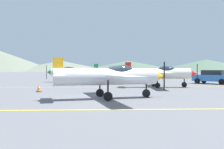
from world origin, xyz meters
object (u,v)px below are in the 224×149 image
airplane_mid (160,73)px  traffic_cone_front (39,88)px  car_sedan (213,77)px  airplane_far (73,72)px  airplane_near (111,76)px

airplane_mid → traffic_cone_front: 11.36m
airplane_mid → car_sedan: bearing=34.1°
airplane_mid → traffic_cone_front: bearing=-158.0°
traffic_cone_front → car_sedan: bearing=27.4°
airplane_far → traffic_cone_front: (-1.02, -13.77, -1.07)m
airplane_near → car_sedan: (12.51, 13.74, -0.52)m
airplane_far → car_sedan: (16.89, -4.50, -0.52)m
airplane_mid → car_sedan: 8.98m
airplane_near → car_sedan: 18.59m
airplane_far → car_sedan: size_ratio=1.85×
airplane_near → traffic_cone_front: (-5.40, 4.47, -1.07)m
car_sedan → traffic_cone_front: bearing=-152.6°
airplane_near → airplane_far: 18.76m
airplane_mid → traffic_cone_front: airplane_mid is taller
car_sedan → traffic_cone_front: 20.18m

